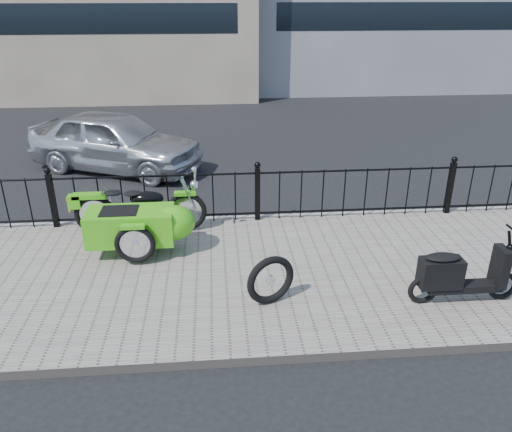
{
  "coord_description": "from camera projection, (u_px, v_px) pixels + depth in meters",
  "views": [
    {
      "loc": [
        -0.73,
        -6.8,
        3.84
      ],
      "look_at": [
        -0.15,
        -0.1,
        0.81
      ],
      "focal_mm": 35.0,
      "sensor_mm": 36.0,
      "label": 1
    }
  ],
  "objects": [
    {
      "name": "ground",
      "position": [
        265.0,
        260.0,
        7.81
      ],
      "size": [
        120.0,
        120.0,
        0.0
      ],
      "primitive_type": "plane",
      "color": "black",
      "rests_on": "ground"
    },
    {
      "name": "motorcycle_sidecar",
      "position": [
        144.0,
        221.0,
        7.73
      ],
      "size": [
        2.28,
        1.48,
        0.98
      ],
      "color": "black",
      "rests_on": "sidewalk"
    },
    {
      "name": "sedan_car",
      "position": [
        115.0,
        141.0,
        11.53
      ],
      "size": [
        4.36,
        3.15,
        1.38
      ],
      "primitive_type": "imported",
      "rotation": [
        0.0,
        0.0,
        1.15
      ],
      "color": "silver",
      "rests_on": "ground"
    },
    {
      "name": "sidewalk",
      "position": [
        268.0,
        273.0,
        7.34
      ],
      "size": [
        30.0,
        3.8,
        0.12
      ],
      "primitive_type": "cube",
      "color": "gray",
      "rests_on": "ground"
    },
    {
      "name": "scooter",
      "position": [
        458.0,
        275.0,
        6.41
      ],
      "size": [
        1.48,
        0.43,
        1.0
      ],
      "color": "black",
      "rests_on": "sidewalk"
    },
    {
      "name": "curb",
      "position": [
        257.0,
        219.0,
        9.1
      ],
      "size": [
        30.0,
        0.1,
        0.12
      ],
      "primitive_type": "cube",
      "color": "gray",
      "rests_on": "ground"
    },
    {
      "name": "iron_fence",
      "position": [
        257.0,
        195.0,
        8.75
      ],
      "size": [
        14.11,
        0.11,
        1.08
      ],
      "color": "black",
      "rests_on": "sidewalk"
    },
    {
      "name": "spare_tire",
      "position": [
        271.0,
        280.0,
        6.41
      ],
      "size": [
        0.66,
        0.35,
        0.68
      ],
      "primitive_type": "torus",
      "rotation": [
        1.57,
        0.0,
        0.4
      ],
      "color": "black",
      "rests_on": "sidewalk"
    }
  ]
}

